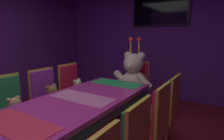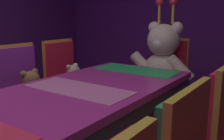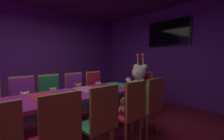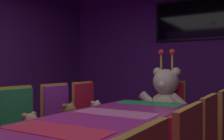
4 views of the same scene
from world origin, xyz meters
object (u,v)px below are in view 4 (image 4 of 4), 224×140
object	(u,v)px
chair_left_4	(87,111)
chair_right_3	(214,137)
teddy_left_2	(30,131)
teddy_right_3	(196,137)
teddy_left_3	(70,120)
banquet_table	(91,131)
wall_tv	(190,20)
chair_right_4	(223,126)
teddy_right_4	(207,125)
chair_left_3	(60,118)
king_teddy_bear	(165,97)
throne_chair	(169,108)
chair_left_2	(20,127)
teddy_left_4	(96,113)

from	to	relation	value
chair_left_4	chair_right_3	distance (m)	1.73
teddy_left_2	teddy_right_3	world-z (taller)	teddy_left_2
teddy_left_2	teddy_left_3	bearing A→B (deg)	89.55
banquet_table	wall_tv	size ratio (longest dim) A/B	2.16
chair_right_4	teddy_right_4	bearing A→B (deg)	0.00
chair_left_3	chair_right_3	bearing A→B (deg)	1.08
teddy_left_2	king_teddy_bear	world-z (taller)	king_teddy_bear
banquet_table	king_teddy_bear	world-z (taller)	king_teddy_bear
banquet_table	throne_chair	distance (m)	1.95
chair_right_4	chair_left_4	bearing A→B (deg)	-0.96
chair_right_3	teddy_right_3	world-z (taller)	chair_right_3
teddy_left_2	teddy_right_4	bearing A→B (deg)	38.42
chair_left_3	teddy_right_4	bearing A→B (deg)	19.30
teddy_left_3	teddy_right_4	world-z (taller)	teddy_left_3
teddy_right_4	king_teddy_bear	distance (m)	1.02
chair_left_4	teddy_right_4	distance (m)	1.51
chair_left_2	chair_left_3	xyz separation A→B (m)	(0.00, 0.55, 0.00)
chair_right_4	chair_left_3	bearing A→B (deg)	17.70
teddy_left_4	chair_left_2	bearing A→B (deg)	-96.74
teddy_left_2	wall_tv	xyz separation A→B (m)	(0.66, 3.13, 1.47)
chair_left_2	teddy_left_2	distance (m)	0.14
throne_chair	teddy_left_3	bearing A→B (deg)	-24.85
chair_left_3	chair_right_3	xyz separation A→B (m)	(1.64, 0.03, 0.00)
banquet_table	teddy_right_3	xyz separation A→B (m)	(0.69, 0.55, -0.08)
wall_tv	king_teddy_bear	bearing A→B (deg)	-90.00
chair_left_2	teddy_left_4	xyz separation A→B (m)	(0.13, 1.10, -0.02)
banquet_table	chair_left_3	bearing A→B (deg)	146.98
chair_left_4	teddy_left_4	size ratio (longest dim) A/B	3.25
throne_chair	chair_left_2	bearing A→B (deg)	-22.26
teddy_right_3	king_teddy_bear	bearing A→B (deg)	-60.40
teddy_right_4	wall_tv	bearing A→B (deg)	-71.49
king_teddy_bear	teddy_left_3	bearing A→B (deg)	-27.81
banquet_table	throne_chair	xyz separation A→B (m)	(0.00, 1.94, -0.06)
teddy_left_2	teddy_right_4	world-z (taller)	teddy_right_4
chair_right_3	teddy_right_3	distance (m)	0.14
teddy_right_3	banquet_table	bearing A→B (deg)	38.69
teddy_left_2	teddy_left_4	xyz separation A→B (m)	(-0.01, 1.10, -0.00)
chair_left_2	throne_chair	size ratio (longest dim) A/B	1.00
wall_tv	throne_chair	bearing A→B (deg)	-90.00
teddy_right_3	throne_chair	size ratio (longest dim) A/B	0.29
wall_tv	teddy_right_3	bearing A→B (deg)	-74.85
chair_left_3	chair_left_4	bearing A→B (deg)	91.69
teddy_right_4	teddy_left_4	bearing A→B (deg)	-1.17
teddy_right_4	wall_tv	world-z (taller)	wall_tv
chair_left_3	chair_right_4	world-z (taller)	same
teddy_left_4	teddy_right_4	distance (m)	1.37
teddy_left_3	chair_right_4	distance (m)	1.58
chair_right_4	throne_chair	distance (m)	1.23
chair_left_3	teddy_right_3	world-z (taller)	chair_left_3
teddy_left_2	wall_tv	distance (m)	3.52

